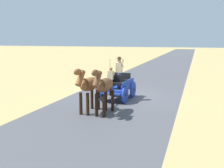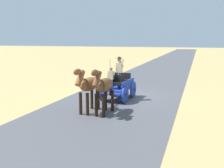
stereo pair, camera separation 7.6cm
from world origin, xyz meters
The scene contains 5 objects.
ground_plane centered at (0.00, 0.00, 0.00)m, with size 200.00×200.00×0.00m, color tan.
road_surface centered at (0.00, 0.00, 0.00)m, with size 6.64×160.00×0.01m, color #4C4C51.
horse_drawn_carriage centered at (0.16, 0.90, 0.82)m, with size 1.51×4.51×2.50m.
horse_near_side centered at (-0.09, 3.95, 1.32)m, with size 0.62×2.13×2.21m.
horse_off_side centered at (0.69, 3.91, 1.32)m, with size 0.69×2.14×2.21m.
Camera 1 is at (-4.07, 14.60, 3.45)m, focal length 40.42 mm.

